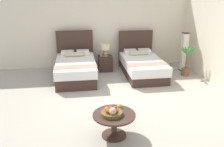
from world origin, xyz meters
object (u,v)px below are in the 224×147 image
at_px(nightstand, 105,63).
at_px(vase, 101,54).
at_px(loose_orange, 119,106).
at_px(potted_palm, 186,65).
at_px(fruit_bowl, 112,112).
at_px(coffee_table, 114,120).
at_px(bed_near_corner, 142,65).
at_px(table_lamp, 105,49).
at_px(floor_lamp_corner, 184,52).
at_px(bed_near_window, 76,68).
at_px(loose_apple, 119,107).

bearing_deg(nightstand, vase, -164.10).
distance_m(loose_orange, potted_palm, 3.89).
bearing_deg(fruit_bowl, coffee_table, 25.34).
bearing_deg(nightstand, bed_near_corner, -28.18).
xyz_separation_m(coffee_table, fruit_bowl, (-0.05, -0.02, 0.19)).
height_order(coffee_table, potted_palm, potted_palm).
bearing_deg(table_lamp, nightstand, -90.00).
xyz_separation_m(table_lamp, floor_lamp_corner, (2.64, -0.40, -0.11)).
bearing_deg(bed_near_window, floor_lamp_corner, 3.64).
bearing_deg(coffee_table, bed_near_window, 101.95).
distance_m(loose_orange, floor_lamp_corner, 4.36).
xyz_separation_m(nightstand, coffee_table, (-0.29, -3.98, 0.09)).
bearing_deg(bed_near_window, vase, 33.25).
height_order(bed_near_window, loose_apple, bed_near_window).
distance_m(bed_near_window, nightstand, 1.18).
bearing_deg(fruit_bowl, vase, 87.05).
xyz_separation_m(loose_apple, floor_lamp_corner, (2.81, 3.40, 0.14)).
xyz_separation_m(bed_near_window, table_lamp, (1.01, 0.63, 0.43)).
relative_size(loose_apple, floor_lamp_corner, 0.06).
relative_size(table_lamp, floor_lamp_corner, 0.31).
relative_size(loose_orange, floor_lamp_corner, 0.06).
bearing_deg(nightstand, coffee_table, -94.20).
relative_size(bed_near_window, vase, 10.28).
distance_m(nightstand, loose_apple, 3.79).
height_order(bed_near_window, fruit_bowl, bed_near_window).
distance_m(fruit_bowl, potted_palm, 4.23).
height_order(bed_near_window, coffee_table, bed_near_window).
bearing_deg(loose_apple, table_lamp, 87.47).
bearing_deg(loose_orange, loose_apple, -107.49).
relative_size(vase, floor_lamp_corner, 0.16).
xyz_separation_m(bed_near_corner, loose_orange, (-1.28, -3.12, 0.20)).
bearing_deg(coffee_table, table_lamp, 85.82).
xyz_separation_m(table_lamp, loose_apple, (-0.17, -3.79, -0.25)).
relative_size(table_lamp, potted_palm, 0.39).
xyz_separation_m(nightstand, loose_apple, (-0.17, -3.77, 0.26)).
bearing_deg(table_lamp, potted_palm, -19.83).
xyz_separation_m(bed_near_corner, coffee_table, (-1.42, -3.37, 0.03)).
bearing_deg(coffee_table, nightstand, 85.80).
xyz_separation_m(loose_apple, potted_palm, (2.68, 2.89, -0.15)).
xyz_separation_m(bed_near_corner, vase, (-1.27, 0.57, 0.29)).
distance_m(bed_near_corner, loose_apple, 3.43).
bearing_deg(loose_apple, potted_palm, 47.21).
bearing_deg(nightstand, loose_orange, -92.33).
bearing_deg(table_lamp, bed_near_corner, -28.97).
relative_size(nightstand, vase, 2.44).
distance_m(fruit_bowl, loose_orange, 0.34).
height_order(coffee_table, fruit_bowl, fruit_bowl).
relative_size(bed_near_window, coffee_table, 2.62).
relative_size(floor_lamp_corner, potted_palm, 1.26).
bearing_deg(bed_near_window, bed_near_corner, 0.05).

